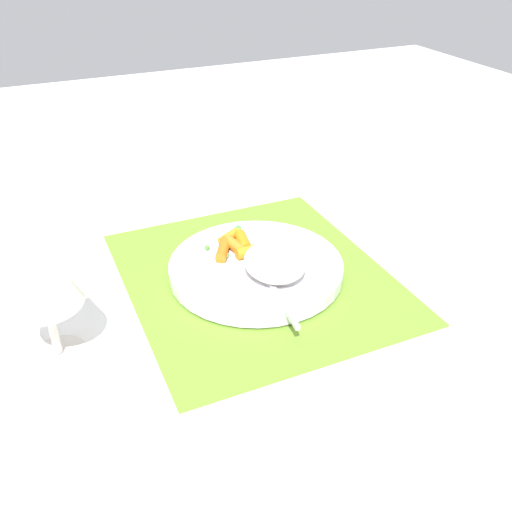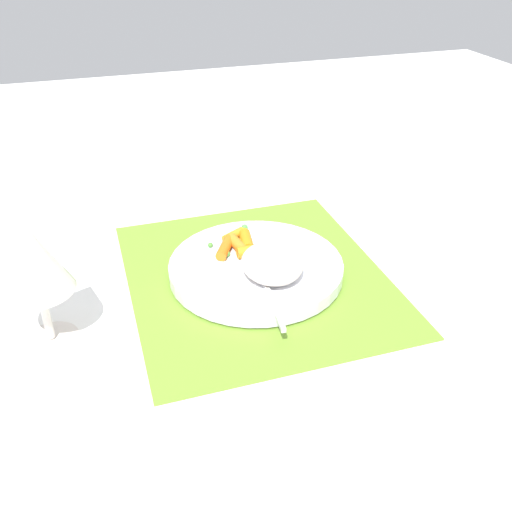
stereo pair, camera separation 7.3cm
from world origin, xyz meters
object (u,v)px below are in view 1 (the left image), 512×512
plate (256,268)px  carrot_portion (238,245)px  fork (265,275)px  rice_mound (275,262)px  wine_glass (39,274)px

plate → carrot_portion: size_ratio=3.20×
fork → rice_mound: bearing=-94.5°
fork → wine_glass: size_ratio=1.23×
wine_glass → rice_mound: bearing=-87.1°
plate → fork: (-0.04, 0.00, 0.01)m
carrot_portion → wine_glass: size_ratio=0.48×
plate → wine_glass: bearing=100.9°
plate → rice_mound: rice_mound is taller
plate → carrot_portion: carrot_portion is taller
rice_mound → carrot_portion: (0.08, 0.02, -0.01)m
plate → carrot_portion: 0.05m
rice_mound → plate: bearing=14.4°
fork → plate: bearing=-5.7°
rice_mound → fork: size_ratio=0.47×
carrot_portion → wine_glass: bearing=109.5°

